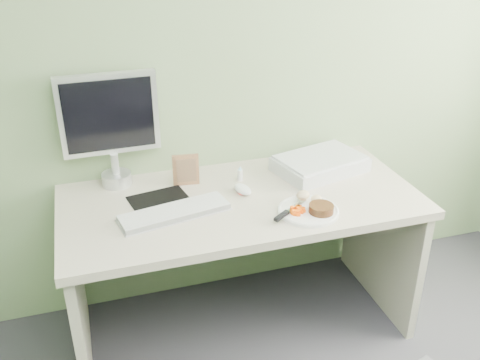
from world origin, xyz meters
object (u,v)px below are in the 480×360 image
object	(u,v)px
scanner	(320,164)
monitor	(110,124)
desk	(241,232)
plate	(308,211)

from	to	relation	value
scanner	monitor	distance (m)	1.02
desk	scanner	xyz separation A→B (m)	(0.45, 0.15, 0.22)
scanner	monitor	size ratio (longest dim) A/B	0.80
plate	monitor	xyz separation A→B (m)	(-0.75, 0.52, 0.29)
scanner	desk	bearing A→B (deg)	-175.36
desk	monitor	world-z (taller)	monitor
plate	scanner	xyz separation A→B (m)	(0.22, 0.36, 0.03)
plate	monitor	size ratio (longest dim) A/B	0.50
plate	monitor	distance (m)	0.96
desk	monitor	xyz separation A→B (m)	(-0.52, 0.31, 0.48)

